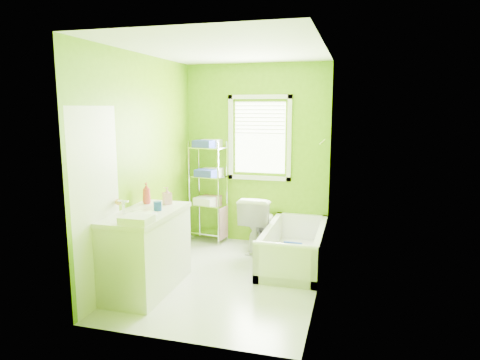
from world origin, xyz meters
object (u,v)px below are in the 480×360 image
(bathtub, at_px, (294,252))
(toilet, at_px, (259,222))
(vanity, at_px, (146,248))
(wire_shelf_unit, at_px, (209,180))

(bathtub, height_order, toilet, toilet)
(toilet, height_order, vanity, vanity)
(toilet, bearing_deg, vanity, 62.51)
(toilet, height_order, wire_shelf_unit, wire_shelf_unit)
(toilet, distance_m, wire_shelf_unit, 0.97)
(bathtub, xyz_separation_m, toilet, (-0.57, 0.45, 0.23))
(bathtub, relative_size, vanity, 1.33)
(bathtub, bearing_deg, vanity, -140.58)
(bathtub, relative_size, toilet, 1.99)
(toilet, xyz_separation_m, wire_shelf_unit, (-0.79, 0.19, 0.53))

